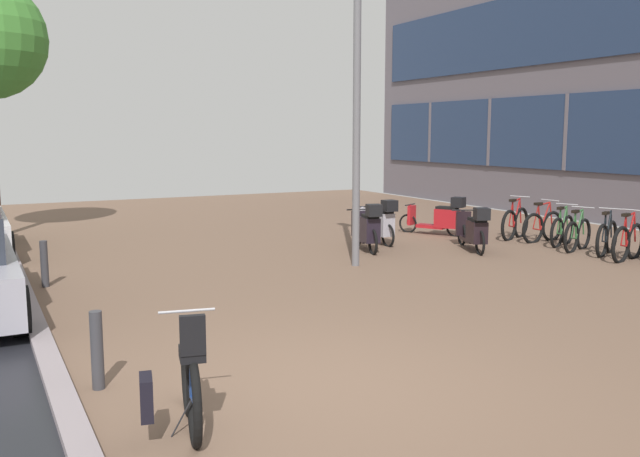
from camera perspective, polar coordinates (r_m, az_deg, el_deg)
The scene contains 15 objects.
ground at distance 7.57m, azimuth 10.77°, elevation -11.25°, with size 21.00×40.00×0.13m.
bicycle_foreground at distance 5.88m, azimuth -11.18°, elevation -12.72°, with size 0.77×1.33×1.09m.
bicycle_rack_02 at distance 14.43m, azimuth 24.55°, elevation -1.06°, with size 1.35×0.50×1.02m.
bicycle_rack_03 at distance 14.92m, azimuth 23.02°, elevation -0.75°, with size 1.25×0.61×0.97m.
bicycle_rack_04 at distance 15.20m, azimuth 20.89°, elevation -0.51°, with size 1.27×0.55×0.95m.
bicycle_rack_05 at distance 15.77m, azimuth 19.75°, elevation -0.17°, with size 1.22×0.57×0.95m.
bicycle_rack_06 at distance 16.21m, azimuth 18.27°, elevation 0.16°, with size 1.39×0.48×0.98m.
bicycle_rack_07 at distance 16.47m, azimuth 16.12°, elevation 0.41°, with size 1.32×0.60×1.03m.
scooter_near at distance 14.46m, azimuth 12.86°, elevation -0.14°, with size 0.91×1.68×0.99m.
scooter_mid at distance 15.11m, azimuth 5.02°, elevation 0.46°, with size 0.52×1.75×1.05m.
scooter_far at distance 14.15m, azimuth 4.05°, elevation -0.02°, with size 0.72×1.66×1.06m.
scooter_extra at distance 16.60m, azimuth 10.16°, elevation 0.93°, with size 1.03×1.57×0.97m.
lamp_post at distance 12.46m, azimuth 3.13°, elevation 11.84°, with size 0.20×0.52×5.92m.
bollard_near at distance 6.95m, azimuth -18.29°, elevation -9.72°, with size 0.12×0.12×0.77m.
bollard_far at distance 11.73m, azimuth -22.22°, elevation -2.78°, with size 0.12×0.12×0.75m.
Camera 1 is at (-3.04, -5.58, 2.46)m, focal length 37.95 mm.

